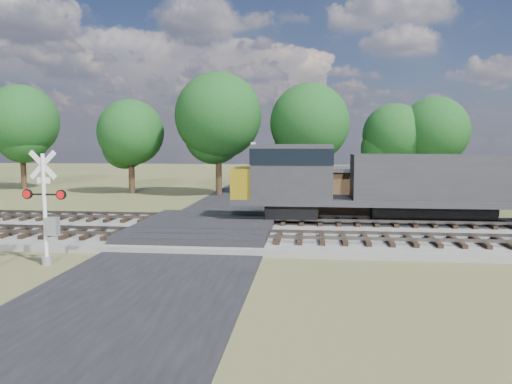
# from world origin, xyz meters

# --- Properties ---
(ground) EXTENTS (160.00, 160.00, 0.00)m
(ground) POSITION_xyz_m (0.00, 0.00, 0.00)
(ground) COLOR brown
(ground) RESTS_ON ground
(ballast_bed) EXTENTS (140.00, 10.00, 0.30)m
(ballast_bed) POSITION_xyz_m (10.00, 0.50, 0.15)
(ballast_bed) COLOR gray
(ballast_bed) RESTS_ON ground
(road) EXTENTS (7.00, 60.00, 0.08)m
(road) POSITION_xyz_m (0.00, 0.00, 0.04)
(road) COLOR black
(road) RESTS_ON ground
(crossing_panel) EXTENTS (7.00, 9.00, 0.62)m
(crossing_panel) POSITION_xyz_m (0.00, 0.50, 0.32)
(crossing_panel) COLOR #262628
(crossing_panel) RESTS_ON ground
(track_near) EXTENTS (140.00, 2.60, 0.33)m
(track_near) POSITION_xyz_m (3.12, -2.00, 0.41)
(track_near) COLOR black
(track_near) RESTS_ON ballast_bed
(track_far) EXTENTS (140.00, 2.60, 0.33)m
(track_far) POSITION_xyz_m (3.12, 3.00, 0.41)
(track_far) COLOR black
(track_far) RESTS_ON ballast_bed
(crossing_signal_near) EXTENTS (1.82, 0.39, 4.51)m
(crossing_signal_near) POSITION_xyz_m (-4.77, -6.58, 1.87)
(crossing_signal_near) COLOR silver
(crossing_signal_near) RESTS_ON ground
(crossing_signal_far) EXTENTS (1.53, 0.39, 3.80)m
(crossing_signal_far) POSITION_xyz_m (3.87, 7.88, 1.58)
(crossing_signal_far) COLOR silver
(crossing_signal_far) RESTS_ON ground
(equipment_shed) EXTENTS (4.70, 4.70, 3.17)m
(equipment_shed) POSITION_xyz_m (7.26, 7.81, 1.61)
(equipment_shed) COLOR #432F1C
(equipment_shed) RESTS_ON ground
(treeline) EXTENTS (83.97, 11.62, 11.61)m
(treeline) POSITION_xyz_m (9.62, 20.11, 6.54)
(treeline) COLOR black
(treeline) RESTS_ON ground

